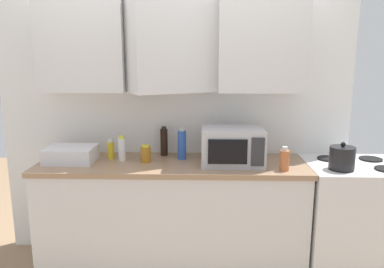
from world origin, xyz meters
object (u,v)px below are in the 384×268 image
stove_range (351,218)px  kettle (342,157)px  bottle_spice_jar (284,160)px  bottle_yellow_mustard (111,149)px  bottle_white_jar (122,149)px  bottle_soy_dark (164,142)px  bottle_blue_cleaner (182,145)px  microwave (232,146)px  dish_rack (71,154)px  bottle_amber_vinegar (146,154)px

stove_range → kettle: kettle is taller
bottle_spice_jar → bottle_yellow_mustard: bearing=167.8°
bottle_white_jar → bottle_soy_dark: 0.37m
stove_range → bottle_blue_cleaner: 1.49m
bottle_blue_cleaner → stove_range: bearing=-5.0°
microwave → bottle_soy_dark: bearing=157.6°
kettle → bottle_blue_cleaner: bottle_blue_cleaner is taller
bottle_spice_jar → bottle_blue_cleaner: size_ratio=0.71×
bottle_soy_dark → bottle_yellow_mustard: bearing=-164.6°
bottle_yellow_mustard → stove_range: bearing=-3.4°
dish_rack → bottle_yellow_mustard: bearing=18.0°
bottle_amber_vinegar → bottle_yellow_mustard: bottle_yellow_mustard is taller
kettle → microwave: (-0.80, 0.14, 0.05)m
microwave → dish_rack: bearing=179.3°
dish_rack → bottle_blue_cleaner: size_ratio=1.50×
bottle_soy_dark → bottle_blue_cleaner: 0.19m
kettle → bottle_blue_cleaner: (-1.20, 0.26, 0.03)m
microwave → bottle_soy_dark: size_ratio=1.95×
bottle_spice_jar → bottle_blue_cleaner: bearing=158.9°
bottle_blue_cleaner → bottle_amber_vinegar: bearing=-160.8°
kettle → bottle_spice_jar: size_ratio=1.09×
dish_rack → bottle_blue_cleaner: bottle_blue_cleaner is taller
bottle_white_jar → bottle_spice_jar: 1.27m
microwave → bottle_blue_cleaner: (-0.40, 0.12, -0.02)m
bottle_soy_dark → stove_range: bearing=-8.7°
bottle_blue_cleaner → bottle_yellow_mustard: 0.59m
microwave → bottle_soy_dark: 0.60m
dish_rack → bottle_amber_vinegar: bottle_amber_vinegar is taller
bottle_amber_vinegar → bottle_spice_jar: (1.05, -0.20, 0.02)m
stove_range → bottle_white_jar: bottle_white_jar is taller
bottle_amber_vinegar → stove_range: bearing=-0.8°
bottle_white_jar → bottle_blue_cleaner: size_ratio=0.80×
bottle_soy_dark → bottle_blue_cleaner: (0.16, -0.11, 0.00)m
bottle_white_jar → bottle_spice_jar: size_ratio=1.13×
stove_range → bottle_white_jar: size_ratio=4.47×
bottle_blue_cleaner → bottle_yellow_mustard: bottle_blue_cleaner is taller
dish_rack → stove_range: bearing=-0.5°
bottle_white_jar → bottle_yellow_mustard: 0.12m
kettle → dish_rack: 2.09m
bottle_white_jar → bottle_amber_vinegar: (0.20, -0.04, -0.03)m
dish_rack → bottle_spice_jar: (1.65, -0.20, 0.02)m
bottle_spice_jar → stove_range: bearing=16.4°
kettle → bottle_white_jar: bearing=173.1°
microwave → bottle_amber_vinegar: microwave is taller
dish_rack → kettle: bearing=-4.4°
bottle_white_jar → stove_range: bearing=-1.9°
bottle_white_jar → bottle_amber_vinegar: bottle_white_jar is taller
dish_rack → bottle_spice_jar: bottle_spice_jar is taller
dish_rack → bottle_yellow_mustard: 0.31m
stove_range → bottle_soy_dark: bearing=171.3°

